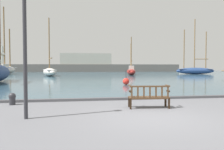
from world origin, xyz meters
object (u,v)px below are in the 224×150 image
(sailboat_nearest_starboard, at_px, (4,69))
(lamp_post, at_px, (25,37))
(sailboat_outer_starboard, at_px, (131,71))
(sailboat_nearest_port, at_px, (50,71))
(channel_buoy, at_px, (126,81))
(sailboat_far_port, at_px, (195,70))
(mooring_bollard, at_px, (12,98))
(park_bench, at_px, (149,96))

(sailboat_nearest_starboard, xyz_separation_m, lamp_post, (12.90, -38.71, 1.42))
(sailboat_outer_starboard, xyz_separation_m, sailboat_nearest_port, (-14.62, -2.13, 0.02))
(sailboat_outer_starboard, distance_m, sailboat_nearest_starboard, 25.11)
(channel_buoy, bearing_deg, lamp_post, -116.94)
(sailboat_nearest_starboard, distance_m, lamp_post, 40.82)
(sailboat_nearest_starboard, height_order, sailboat_nearest_port, sailboat_nearest_starboard)
(sailboat_far_port, xyz_separation_m, mooring_bollard, (-26.70, -31.88, -0.70))
(mooring_bollard, relative_size, lamp_post, 0.12)
(sailboat_outer_starboard, xyz_separation_m, sailboat_nearest_starboard, (-24.38, 5.98, 0.38))
(park_bench, relative_size, channel_buoy, 1.28)
(sailboat_far_port, xyz_separation_m, lamp_post, (-25.50, -34.63, 1.64))
(sailboat_outer_starboard, distance_m, lamp_post, 34.73)
(sailboat_nearest_starboard, relative_size, channel_buoy, 10.46)
(mooring_bollard, height_order, lamp_post, lamp_post)
(park_bench, bearing_deg, lamp_post, -165.65)
(sailboat_nearest_starboard, bearing_deg, lamp_post, -71.57)
(park_bench, relative_size, sailboat_nearest_port, 0.17)
(mooring_bollard, relative_size, channel_buoy, 0.41)
(sailboat_outer_starboard, xyz_separation_m, channel_buoy, (-5.72, -21.38, -0.43))
(sailboat_far_port, bearing_deg, sailboat_nearest_starboard, 173.94)
(lamp_post, bearing_deg, channel_buoy, 63.06)
(park_bench, xyz_separation_m, channel_buoy, (1.31, 10.20, -0.09))
(sailboat_far_port, bearing_deg, channel_buoy, -130.29)
(lamp_post, bearing_deg, mooring_bollard, 113.45)
(park_bench, height_order, sailboat_nearest_port, sailboat_nearest_port)
(sailboat_nearest_port, height_order, channel_buoy, sailboat_nearest_port)
(sailboat_nearest_starboard, height_order, lamp_post, sailboat_nearest_starboard)
(channel_buoy, bearing_deg, sailboat_nearest_starboard, 124.29)
(park_bench, bearing_deg, sailboat_far_port, 57.85)
(sailboat_outer_starboard, distance_m, mooring_bollard, 32.54)
(mooring_bollard, xyz_separation_m, lamp_post, (1.19, -2.75, 2.33))
(sailboat_nearest_starboard, distance_m, mooring_bollard, 37.82)
(sailboat_outer_starboard, height_order, lamp_post, sailboat_outer_starboard)
(sailboat_nearest_starboard, xyz_separation_m, sailboat_nearest_port, (9.77, -8.12, -0.36))
(sailboat_nearest_port, height_order, mooring_bollard, sailboat_nearest_port)
(park_bench, relative_size, sailboat_far_port, 0.15)
(sailboat_nearest_starboard, xyz_separation_m, sailboat_far_port, (38.41, -4.08, -0.21))
(sailboat_nearest_port, xyz_separation_m, lamp_post, (3.14, -30.59, 1.79))
(park_bench, distance_m, sailboat_nearest_port, 30.41)
(park_bench, height_order, sailboat_far_port, sailboat_far_port)
(sailboat_outer_starboard, height_order, sailboat_far_port, sailboat_far_port)
(park_bench, xyz_separation_m, sailboat_nearest_starboard, (-17.36, 37.57, 0.72))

